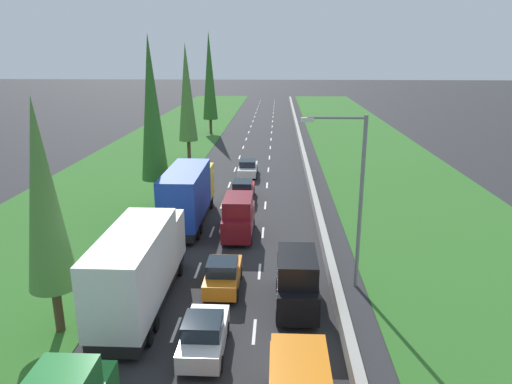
% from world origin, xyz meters
% --- Properties ---
extents(ground_plane, '(300.00, 300.00, 0.00)m').
position_xyz_m(ground_plane, '(0.00, 60.00, 0.00)').
color(ground_plane, '#28282B').
rests_on(ground_plane, ground).
extents(grass_verge_left, '(14.00, 140.00, 0.04)m').
position_xyz_m(grass_verge_left, '(-12.65, 60.00, 0.02)').
color(grass_verge_left, '#2D6623').
rests_on(grass_verge_left, ground).
extents(grass_verge_right, '(14.00, 140.00, 0.04)m').
position_xyz_m(grass_verge_right, '(14.35, 60.00, 0.02)').
color(grass_verge_right, '#2D6623').
rests_on(grass_verge_right, ground).
extents(median_barrier, '(0.44, 120.00, 0.85)m').
position_xyz_m(median_barrier, '(5.70, 60.00, 0.42)').
color(median_barrier, '#9E9B93').
rests_on(median_barrier, ground).
extents(lane_markings, '(3.64, 116.00, 0.01)m').
position_xyz_m(lane_markings, '(0.00, 60.00, 0.01)').
color(lane_markings, white).
rests_on(lane_markings, ground).
extents(white_hatchback_centre_lane, '(1.74, 3.90, 1.72)m').
position_xyz_m(white_hatchback_centre_lane, '(-0.22, 13.37, 0.84)').
color(white_hatchback_centre_lane, white).
rests_on(white_hatchback_centre_lane, ground).
extents(orange_hatchback_centre_lane, '(1.74, 3.90, 1.72)m').
position_xyz_m(orange_hatchback_centre_lane, '(-0.06, 18.81, 0.84)').
color(orange_hatchback_centre_lane, orange).
rests_on(orange_hatchback_centre_lane, ground).
extents(white_box_truck_left_lane, '(2.46, 9.40, 4.18)m').
position_xyz_m(white_box_truck_left_lane, '(-3.74, 16.85, 2.18)').
color(white_box_truck_left_lane, black).
rests_on(white_box_truck_left_lane, ground).
extents(black_van_right_lane, '(1.96, 4.90, 2.82)m').
position_xyz_m(black_van_right_lane, '(3.67, 17.25, 1.40)').
color(black_van_right_lane, black).
rests_on(black_van_right_lane, ground).
extents(maroon_van_centre_lane, '(1.96, 4.90, 2.82)m').
position_xyz_m(maroon_van_centre_lane, '(0.15, 26.29, 1.40)').
color(maroon_van_centre_lane, maroon).
rests_on(maroon_van_centre_lane, ground).
extents(blue_box_truck_left_lane, '(2.46, 9.40, 4.18)m').
position_xyz_m(blue_box_truck_left_lane, '(-3.61, 28.61, 2.18)').
color(blue_box_truck_left_lane, black).
rests_on(blue_box_truck_left_lane, ground).
extents(red_sedan_centre_lane, '(1.82, 4.50, 1.64)m').
position_xyz_m(red_sedan_centre_lane, '(-0.17, 34.43, 0.81)').
color(red_sedan_centre_lane, red).
rests_on(red_sedan_centre_lane, ground).
extents(white_sedan_centre_lane, '(1.82, 4.50, 1.64)m').
position_xyz_m(white_sedan_centre_lane, '(-0.23, 42.36, 0.81)').
color(white_sedan_centre_lane, white).
rests_on(white_sedan_centre_lane, ground).
extents(poplar_tree_nearest, '(2.06, 2.06, 10.31)m').
position_xyz_m(poplar_tree_nearest, '(-6.82, 14.67, 6.20)').
color(poplar_tree_nearest, '#4C3823').
rests_on(poplar_tree_nearest, ground).
extents(poplar_tree_second, '(2.13, 2.13, 13.25)m').
position_xyz_m(poplar_tree_second, '(-6.92, 32.63, 7.68)').
color(poplar_tree_second, '#4C3823').
rests_on(poplar_tree_second, ground).
extents(poplar_tree_third, '(2.12, 2.12, 12.86)m').
position_xyz_m(poplar_tree_third, '(-7.42, 49.64, 7.48)').
color(poplar_tree_third, '#4C3823').
rests_on(poplar_tree_third, ground).
extents(poplar_tree_fourth, '(2.17, 2.17, 14.72)m').
position_xyz_m(poplar_tree_fourth, '(-7.36, 67.42, 8.41)').
color(poplar_tree_fourth, '#4C3823').
rests_on(poplar_tree_fourth, ground).
extents(street_light_mast, '(3.20, 0.28, 9.00)m').
position_xyz_m(street_light_mast, '(6.53, 19.55, 5.23)').
color(street_light_mast, gray).
rests_on(street_light_mast, ground).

